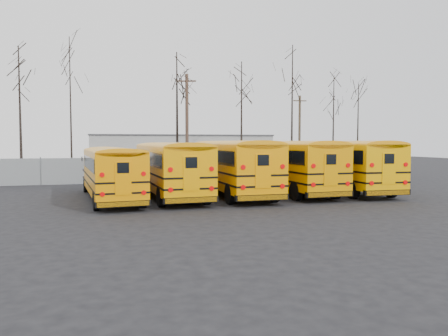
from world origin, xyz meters
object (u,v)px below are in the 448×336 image
object	(u,v)px
bus_b	(169,165)
bus_e	(340,161)
bus_a	(111,169)
utility_pole_left	(187,125)
bus_d	(286,162)
bus_c	(231,163)
utility_pole_right	(299,133)

from	to	relation	value
bus_b	bus_e	bearing A→B (deg)	-2.18
bus_a	utility_pole_left	xyz separation A→B (m)	(6.75, 13.42, 2.96)
bus_d	utility_pole_left	bearing A→B (deg)	105.38
utility_pole_left	bus_a	bearing A→B (deg)	-99.80
bus_d	bus_e	bearing A→B (deg)	-5.00
bus_c	utility_pole_left	bearing A→B (deg)	90.52
utility_pole_left	utility_pole_right	xyz separation A→B (m)	(13.21, 5.07, -0.51)
bus_e	bus_c	bearing A→B (deg)	-177.43
bus_b	utility_pole_right	xyz separation A→B (m)	(16.66, 17.86, 2.30)
utility_pole_left	utility_pole_right	distance (m)	14.15
utility_pole_right	bus_e	bearing A→B (deg)	-102.24
bus_c	bus_e	bearing A→B (deg)	0.25
bus_a	bus_c	bearing A→B (deg)	0.25
bus_a	utility_pole_right	size ratio (longest dim) A/B	1.32
bus_c	bus_d	size ratio (longest dim) A/B	1.00
bus_a	bus_d	distance (m)	10.78
bus_a	bus_d	size ratio (longest dim) A/B	0.90
bus_e	utility_pole_right	world-z (taller)	utility_pole_right
bus_c	utility_pole_left	world-z (taller)	utility_pole_left
bus_b	bus_e	size ratio (longest dim) A/B	0.97
bus_a	utility_pole_right	world-z (taller)	utility_pole_right
bus_c	bus_d	world-z (taller)	bus_c
bus_b	bus_c	bearing A→B (deg)	-2.42
bus_a	bus_b	xyz separation A→B (m)	(3.29, 0.64, 0.16)
bus_a	utility_pole_left	world-z (taller)	utility_pole_left
bus_b	bus_e	xyz separation A→B (m)	(11.16, 0.17, 0.06)
bus_b	bus_d	bearing A→B (deg)	-0.45
bus_e	utility_pole_right	bearing A→B (deg)	74.33
bus_a	bus_e	world-z (taller)	bus_e
bus_c	utility_pole_right	distance (m)	22.12
bus_b	bus_c	world-z (taller)	bus_c
bus_b	bus_c	size ratio (longest dim) A/B	0.97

